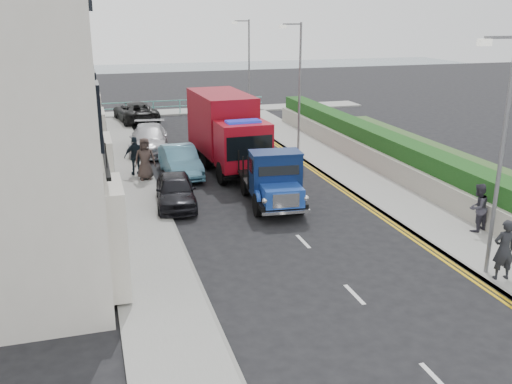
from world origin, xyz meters
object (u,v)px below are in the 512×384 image
lamp_mid (298,81)px  parked_car_front (176,190)px  red_lorry (226,129)px  lamp_near (499,145)px  pedestrian_east_near (504,250)px  lamp_far (247,64)px  bedford_lorry (274,183)px

lamp_mid → parked_car_front: 10.98m
red_lorry → parked_car_front: 6.34m
lamp_near → pedestrian_east_near: 3.02m
lamp_far → pedestrian_east_near: size_ratio=3.84×
lamp_mid → pedestrian_east_near: 16.77m
red_lorry → parked_car_front: (-3.37, -5.22, -1.29)m
red_lorry → lamp_far: bearing=66.7°
bedford_lorry → lamp_near: bearing=-56.7°
lamp_mid → red_lorry: size_ratio=0.99×
lamp_far → parked_car_front: (-7.78, -17.00, -3.34)m
bedford_lorry → red_lorry: red_lorry is taller
bedford_lorry → pedestrian_east_near: bearing=-57.0°
lamp_mid → lamp_far: same height
lamp_mid → parked_car_front: size_ratio=1.81×
lamp_mid → pedestrian_east_near: lamp_mid is taller
lamp_mid → parked_car_front: lamp_mid is taller
bedford_lorry → red_lorry: size_ratio=0.72×
lamp_near → lamp_far: bearing=90.0°
lamp_near → lamp_mid: 16.00m
parked_car_front → pedestrian_east_near: (8.00, -9.50, 0.37)m
lamp_near → pedestrian_east_near: bearing=-66.0°
lamp_far → red_lorry: lamp_far is taller
lamp_mid → bedford_lorry: 9.78m
lamp_mid → lamp_near: bearing=-90.0°
lamp_mid → lamp_far: (0.00, 10.00, 0.00)m
lamp_near → bedford_lorry: bearing=118.1°
lamp_far → lamp_near: bearing=-90.0°
lamp_far → red_lorry: size_ratio=0.99×
lamp_mid → pedestrian_east_near: bearing=-89.2°
lamp_mid → pedestrian_east_near: (0.22, -16.50, -2.97)m
pedestrian_east_near → lamp_near: bearing=-58.0°
lamp_near → pedestrian_east_near: size_ratio=3.84×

